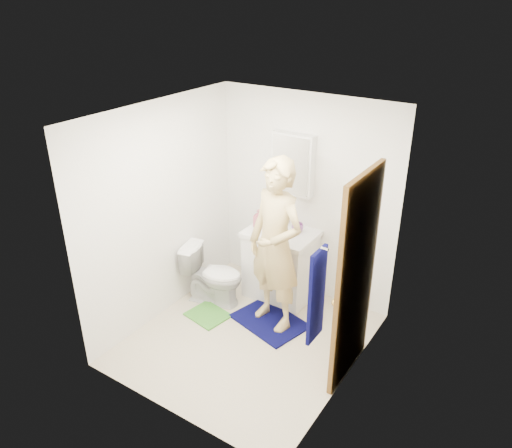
{
  "coord_description": "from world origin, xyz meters",
  "views": [
    {
      "loc": [
        2.39,
        -3.51,
        3.41
      ],
      "look_at": [
        -0.06,
        0.25,
        1.24
      ],
      "focal_mm": 35.0,
      "sensor_mm": 36.0,
      "label": 1
    }
  ],
  "objects": [
    {
      "name": "vanity_cabinet",
      "position": [
        -0.15,
        0.91,
        0.4
      ],
      "size": [
        0.75,
        0.55,
        0.8
      ],
      "primitive_type": "cube",
      "color": "white",
      "rests_on": "floor"
    },
    {
      "name": "medicine_cabinet",
      "position": [
        -0.15,
        1.14,
        1.6
      ],
      "size": [
        0.5,
        0.12,
        0.7
      ],
      "primitive_type": "cube",
      "color": "white",
      "rests_on": "wall_back"
    },
    {
      "name": "toilet",
      "position": [
        -0.74,
        0.38,
        0.35
      ],
      "size": [
        0.77,
        0.55,
        0.71
      ],
      "primitive_type": "imported",
      "rotation": [
        0.0,
        0.0,
        1.81
      ],
      "color": "white",
      "rests_on": "floor"
    },
    {
      "name": "bath_mat",
      "position": [
        0.04,
        0.38,
        0.01
      ],
      "size": [
        0.89,
        0.73,
        0.02
      ],
      "primitive_type": "cube",
      "rotation": [
        0.0,
        0.0,
        -0.26
      ],
      "color": "#06073F",
      "rests_on": "floor"
    },
    {
      "name": "floor",
      "position": [
        0.0,
        0.0,
        -0.01
      ],
      "size": [
        2.2,
        2.4,
        0.02
      ],
      "primitive_type": "cube",
      "color": "beige",
      "rests_on": "ground"
    },
    {
      "name": "wall_right",
      "position": [
        1.11,
        0.0,
        1.2
      ],
      "size": [
        0.02,
        2.4,
        2.4
      ],
      "primitive_type": "cube",
      "color": "white",
      "rests_on": "ground"
    },
    {
      "name": "sink_basin",
      "position": [
        -0.15,
        0.91,
        0.84
      ],
      "size": [
        0.4,
        0.4,
        0.03
      ],
      "primitive_type": "cylinder",
      "color": "white",
      "rests_on": "countertop"
    },
    {
      "name": "wall_front",
      "position": [
        0.0,
        -1.21,
        1.2
      ],
      "size": [
        2.2,
        0.02,
        2.4
      ],
      "primitive_type": "cube",
      "color": "white",
      "rests_on": "ground"
    },
    {
      "name": "wall_back",
      "position": [
        0.0,
        1.21,
        1.2
      ],
      "size": [
        2.2,
        0.02,
        2.4
      ],
      "primitive_type": "cube",
      "color": "white",
      "rests_on": "ground"
    },
    {
      "name": "mirror_panel",
      "position": [
        -0.15,
        1.08,
        1.6
      ],
      "size": [
        0.46,
        0.01,
        0.66
      ],
      "primitive_type": "cube",
      "color": "white",
      "rests_on": "wall_back"
    },
    {
      "name": "door",
      "position": [
        1.07,
        0.15,
        1.02
      ],
      "size": [
        0.05,
        0.8,
        2.05
      ],
      "primitive_type": "cube",
      "color": "brown",
      "rests_on": "ground"
    },
    {
      "name": "faucet",
      "position": [
        -0.15,
        1.09,
        0.91
      ],
      "size": [
        0.03,
        0.03,
        0.12
      ],
      "primitive_type": "cylinder",
      "color": "silver",
      "rests_on": "countertop"
    },
    {
      "name": "towel",
      "position": [
        1.03,
        -0.57,
        1.25
      ],
      "size": [
        0.03,
        0.24,
        0.8
      ],
      "primitive_type": "cube",
      "color": "#06073F",
      "rests_on": "wall_right"
    },
    {
      "name": "green_rug",
      "position": [
        -0.61,
        0.09,
        0.01
      ],
      "size": [
        0.5,
        0.44,
        0.02
      ],
      "primitive_type": "cube",
      "rotation": [
        0.0,
        0.0,
        -0.18
      ],
      "color": "green",
      "rests_on": "floor"
    },
    {
      "name": "toothbrush_cup",
      "position": [
        0.0,
        1.02,
        0.9
      ],
      "size": [
        0.14,
        0.14,
        0.1
      ],
      "primitive_type": "imported",
      "rotation": [
        0.0,
        0.0,
        0.11
      ],
      "color": "#8D479C",
      "rests_on": "countertop"
    },
    {
      "name": "ceiling",
      "position": [
        0.0,
        0.0,
        2.41
      ],
      "size": [
        2.2,
        2.4,
        0.02
      ],
      "primitive_type": "cube",
      "color": "white",
      "rests_on": "ground"
    },
    {
      "name": "soap_dispenser",
      "position": [
        -0.45,
        0.89,
        0.95
      ],
      "size": [
        0.11,
        0.11,
        0.21
      ],
      "primitive_type": "imported",
      "rotation": [
        0.0,
        0.0,
        0.21
      ],
      "color": "#BB576A",
      "rests_on": "countertop"
    },
    {
      "name": "door_knob",
      "position": [
        1.03,
        -0.17,
        0.95
      ],
      "size": [
        0.07,
        0.07,
        0.07
      ],
      "primitive_type": "sphere",
      "color": "gold",
      "rests_on": "door"
    },
    {
      "name": "man",
      "position": [
        0.08,
        0.4,
        0.97
      ],
      "size": [
        0.78,
        0.62,
        1.89
      ],
      "primitive_type": "imported",
      "rotation": [
        0.0,
        0.0,
        -0.26
      ],
      "color": "tan",
      "rests_on": "bath_mat"
    },
    {
      "name": "wall_left",
      "position": [
        -1.11,
        0.0,
        1.2
      ],
      "size": [
        0.02,
        2.4,
        2.4
      ],
      "primitive_type": "cube",
      "color": "white",
      "rests_on": "ground"
    },
    {
      "name": "countertop",
      "position": [
        -0.15,
        0.91,
        0.83
      ],
      "size": [
        0.79,
        0.59,
        0.05
      ],
      "primitive_type": "cube",
      "color": "white",
      "rests_on": "vanity_cabinet"
    },
    {
      "name": "towel_hook",
      "position": [
        1.07,
        -0.57,
        1.67
      ],
      "size": [
        0.06,
        0.02,
        0.02
      ],
      "primitive_type": "cylinder",
      "rotation": [
        0.0,
        1.57,
        0.0
      ],
      "color": "silver",
      "rests_on": "wall_right"
    }
  ]
}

